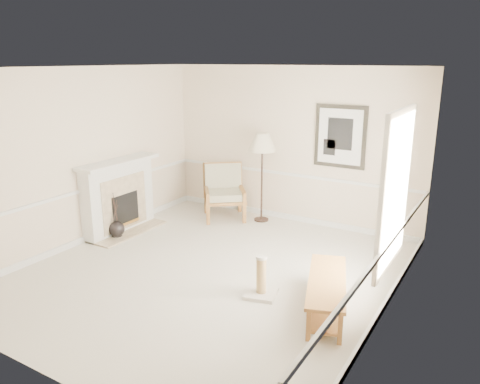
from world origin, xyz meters
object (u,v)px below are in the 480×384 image
(bench, at_px, (327,290))
(armchair, at_px, (224,189))
(floor_vase, at_px, (117,229))
(floor_lamp, at_px, (262,145))
(scratching_post, at_px, (261,283))

(bench, bearing_deg, armchair, 141.65)
(floor_vase, height_order, floor_lamp, floor_lamp)
(armchair, xyz_separation_m, floor_lamp, (0.76, 0.15, 0.92))
(floor_lamp, relative_size, scratching_post, 2.99)
(floor_vase, relative_size, armchair, 0.72)
(armchair, distance_m, floor_lamp, 1.21)
(floor_vase, distance_m, scratching_post, 3.19)
(floor_lamp, bearing_deg, armchair, -168.90)
(floor_lamp, xyz_separation_m, bench, (2.29, -2.56, -1.20))
(bench, bearing_deg, floor_vase, 173.39)
(floor_vase, relative_size, floor_lamp, 0.48)
(armchair, height_order, floor_lamp, floor_lamp)
(bench, distance_m, scratching_post, 0.88)
(floor_lamp, bearing_deg, scratching_post, -61.66)
(floor_vase, relative_size, scratching_post, 1.45)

